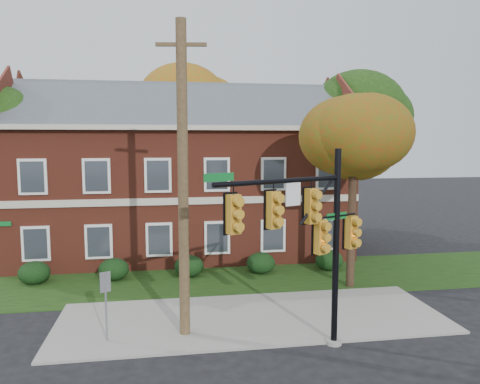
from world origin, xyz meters
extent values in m
plane|color=black|center=(0.00, 0.00, 0.00)|extent=(120.00, 120.00, 0.00)
cube|color=gray|center=(0.00, 1.00, 0.04)|extent=(14.00, 5.00, 0.08)
cube|color=#193811|center=(0.00, 6.00, 0.02)|extent=(30.00, 6.00, 0.04)
cube|color=maroon|center=(-2.00, 12.00, 3.50)|extent=(18.00, 8.00, 7.00)
cube|color=beige|center=(-2.00, 12.00, 7.12)|extent=(18.80, 8.80, 0.24)
cube|color=beige|center=(-2.00, 7.97, 3.50)|extent=(18.00, 0.12, 0.35)
ellipsoid|color=black|center=(-9.00, 6.70, 0.53)|extent=(1.40, 1.26, 1.05)
ellipsoid|color=black|center=(-5.50, 6.70, 0.53)|extent=(1.40, 1.26, 1.05)
ellipsoid|color=black|center=(-2.00, 6.70, 0.53)|extent=(1.40, 1.26, 1.05)
ellipsoid|color=black|center=(1.50, 6.70, 0.53)|extent=(1.40, 1.26, 1.05)
ellipsoid|color=black|center=(5.00, 6.70, 0.53)|extent=(1.40, 1.26, 1.05)
cylinder|color=black|center=(5.00, 4.00, 2.88)|extent=(0.36, 0.36, 5.76)
ellipsoid|color=#9D340D|center=(5.00, 4.00, 6.48)|extent=(4.25, 4.25, 3.60)
ellipsoid|color=#9D340D|center=(5.62, 3.62, 7.08)|extent=(3.50, 3.50, 3.00)
ellipsoid|color=#1A320D|center=(-11.25, 10.55, 7.08)|extent=(4.20, 4.20, 3.60)
cylinder|color=black|center=(9.00, 13.00, 3.52)|extent=(0.36, 0.36, 7.04)
ellipsoid|color=black|center=(9.00, 13.00, 7.92)|extent=(5.95, 5.95, 5.04)
ellipsoid|color=black|center=(9.88, 12.47, 8.52)|extent=(4.90, 4.90, 4.20)
cylinder|color=black|center=(-1.00, 20.00, 3.84)|extent=(0.36, 0.36, 7.68)
ellipsoid|color=red|center=(-1.00, 20.00, 8.64)|extent=(6.46, 6.46, 5.47)
ellipsoid|color=red|center=(-0.05, 19.43, 9.24)|extent=(5.32, 5.32, 4.56)
cylinder|color=gray|center=(2.18, -1.50, 0.07)|extent=(0.50, 0.50, 0.14)
cylinder|color=black|center=(2.18, -1.50, 3.13)|extent=(0.26, 0.26, 6.26)
cylinder|color=black|center=(0.16, -2.44, 5.36)|extent=(4.12, 2.01, 0.14)
cylinder|color=black|center=(2.18, -1.50, 4.16)|extent=(1.49, 0.74, 0.07)
cube|color=#C1841E|center=(-1.30, -3.12, 4.56)|extent=(0.47, 0.41, 1.04)
cube|color=#C1841E|center=(-0.09, -2.55, 4.56)|extent=(0.47, 0.41, 1.04)
cube|color=#C1841E|center=(1.21, -1.95, 4.56)|extent=(0.47, 0.41, 1.04)
cube|color=silver|center=(0.56, -2.25, 4.96)|extent=(0.50, 0.26, 0.67)
cube|color=#0D6423|center=(-1.71, -3.31, 5.56)|extent=(0.83, 0.41, 0.21)
cube|color=#C1841E|center=(1.57, -1.78, 3.58)|extent=(0.47, 0.41, 1.04)
cube|color=#C1841E|center=(2.79, -1.22, 3.58)|extent=(0.47, 0.41, 1.04)
cube|color=#0D6423|center=(2.18, -1.50, 4.16)|extent=(0.79, 0.39, 0.21)
cylinder|color=#453320|center=(-2.50, -0.07, 5.14)|extent=(0.39, 0.39, 10.29)
cube|color=#453320|center=(-2.50, -0.07, 9.49)|extent=(1.60, 0.34, 0.11)
cylinder|color=slate|center=(-5.01, -0.22, 1.16)|extent=(0.08, 0.08, 2.33)
cube|color=slate|center=(-5.01, -0.22, 2.01)|extent=(0.33, 0.17, 0.66)
camera|label=1|loc=(-3.10, -15.19, 6.51)|focal=35.00mm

